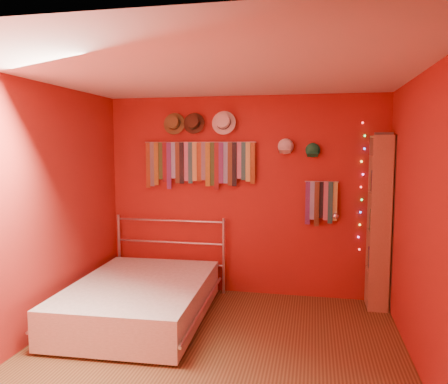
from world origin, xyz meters
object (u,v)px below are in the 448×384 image
Objects in this scene: bookshelf at (383,222)px; bed at (140,299)px; tie_rack at (198,162)px; reading_lamp at (335,216)px.

bed is (-2.61, -0.90, -0.79)m from bookshelf.
tie_rack is 0.71× the size of bed.
tie_rack reaches higher than reading_lamp.
reading_lamp is at bearing 20.80° from bed.
reading_lamp reaches higher than bed.
bookshelf reaches higher than bed.
bookshelf is at bearing 16.70° from bed.
tie_rack is 1.83m from bed.
reading_lamp is 2.41m from bed.
bookshelf reaches higher than tie_rack.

